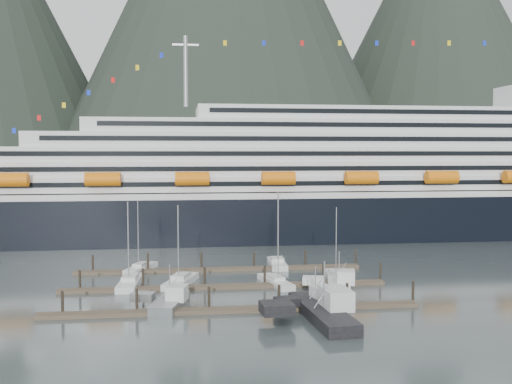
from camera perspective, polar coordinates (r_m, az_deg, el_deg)
ground at (r=86.91m, az=0.56°, el=-9.50°), size 1600.00×1600.00×0.00m
mountains at (r=690.35m, az=-1.87°, el=15.88°), size 870.00×440.00×420.00m
cruise_ship at (r=145.01m, az=9.39°, el=0.65°), size 210.00×30.40×50.30m
dock_near at (r=76.71m, az=-2.12°, el=-11.09°), size 48.18×2.28×3.20m
dock_mid at (r=89.29m, az=-2.88°, el=-8.94°), size 48.18×2.28×3.20m
dock_far at (r=101.97m, az=-3.45°, el=-7.32°), size 48.18×2.28×3.20m
sailboat_b at (r=92.40m, az=-11.92°, el=-8.51°), size 3.40×10.70×13.25m
sailboat_c at (r=92.07m, az=-7.19°, el=-8.50°), size 5.77×10.39×12.67m
sailboat_d at (r=91.42m, az=1.88°, el=-8.57°), size 4.51×10.01×14.48m
sailboat_e at (r=103.52m, az=-10.91°, el=-7.17°), size 5.45×8.94×12.40m
sailboat_f at (r=105.49m, az=2.03°, el=-6.87°), size 3.09×9.34×13.71m
sailboat_h at (r=96.35m, az=7.53°, el=-7.96°), size 2.90×8.16×11.84m
trawler_b at (r=79.09m, az=-8.28°, el=-10.29°), size 7.80×9.93×6.10m
trawler_c at (r=73.31m, az=6.36°, el=-11.29°), size 11.02×15.57×7.85m
trawler_d at (r=77.89m, az=5.58°, el=-10.49°), size 8.07×10.63×6.03m
trawler_e at (r=88.23m, az=7.83°, el=-8.78°), size 8.12×10.28×6.32m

